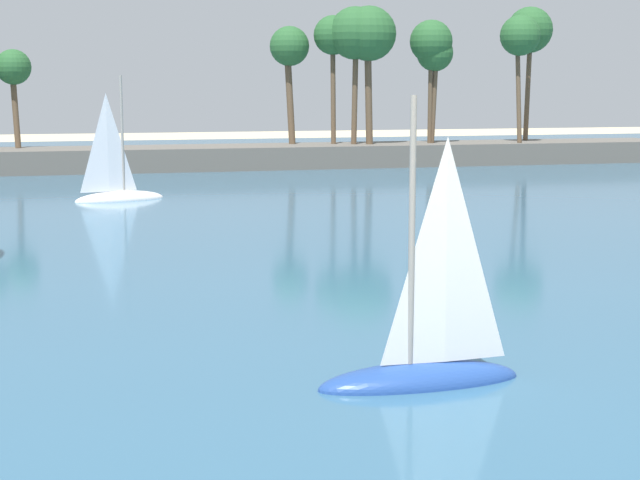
{
  "coord_description": "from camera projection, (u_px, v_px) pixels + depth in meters",
  "views": [
    {
      "loc": [
        -0.87,
        -4.68,
        6.73
      ],
      "look_at": [
        2.91,
        10.67,
        4.2
      ],
      "focal_mm": 55.74,
      "sensor_mm": 36.0,
      "label": 1
    }
  ],
  "objects": [
    {
      "name": "palm_headland",
      "position": [
        145.0,
        119.0,
        75.41
      ],
      "size": [
        95.26,
        6.45,
        12.96
      ],
      "color": "#605B54",
      "rests_on": "ground"
    },
    {
      "name": "sea",
      "position": [
        91.0,
        189.0,
        62.66
      ],
      "size": [
        220.0,
        105.68,
        0.06
      ],
      "primitive_type": "cube",
      "color": "#33607F",
      "rests_on": "ground"
    },
    {
      "name": "sailboat_toward_headland",
      "position": [
        424.0,
        356.0,
        22.14
      ],
      "size": [
        4.78,
        1.58,
        6.87
      ],
      "color": "#234793",
      "rests_on": "sea"
    },
    {
      "name": "sailboat_near_shore",
      "position": [
        117.0,
        188.0,
        56.57
      ],
      "size": [
        5.44,
        2.93,
        7.56
      ],
      "color": "white",
      "rests_on": "sea"
    }
  ]
}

